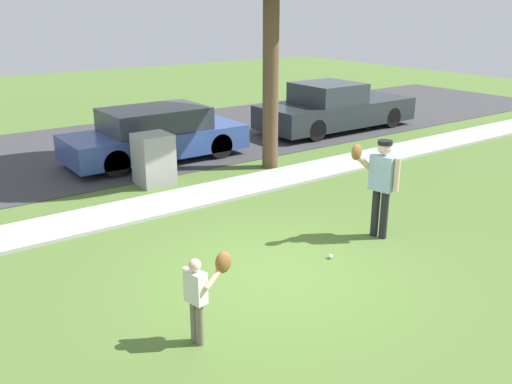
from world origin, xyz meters
name	(u,v)px	position (x,y,z in m)	size (l,w,h in m)	color
ground_plane	(169,206)	(0.00, 3.50, 0.00)	(48.00, 48.00, 0.00)	#4C6B2D
sidewalk_strip	(167,203)	(0.00, 3.60, 0.03)	(36.00, 1.20, 0.06)	#A3A39E
road_surface	(81,152)	(0.00, 8.60, 0.01)	(36.00, 6.80, 0.02)	#38383A
person_adult	(380,178)	(2.15, 0.06, 1.05)	(0.77, 0.58, 1.68)	black
person_child	(202,287)	(-1.78, -0.87, 0.72)	(0.54, 0.38, 1.11)	#6B6656
baseball	(331,256)	(0.95, -0.10, 0.04)	(0.07, 0.07, 0.07)	white
utility_cabinet	(154,159)	(0.40, 4.94, 0.56)	(0.74, 0.74, 1.12)	gray
parked_wagon_blue	(155,135)	(1.29, 6.68, 0.66)	(4.50, 1.80, 1.33)	#2D478C
parked_pickup_dark	(334,109)	(7.43, 6.70, 0.67)	(5.20, 1.95, 1.48)	#23282D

